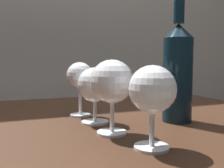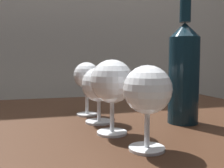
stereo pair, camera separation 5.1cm
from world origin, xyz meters
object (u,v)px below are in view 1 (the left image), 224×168
Objects in this scene: wine_glass_merlot at (95,86)px; wine_bottle at (178,70)px; wine_glass_chardonnay at (112,83)px; wine_glass_port at (152,92)px; wine_glass_amber at (80,77)px.

wine_glass_merlot is 0.21m from wine_bottle.
wine_glass_merlot is (-0.00, 0.10, -0.01)m from wine_glass_chardonnay.
wine_glass_port is 0.21m from wine_glass_merlot.
wine_bottle is (0.20, -0.06, 0.04)m from wine_glass_merlot.
wine_glass_merlot is at bearing 92.60° from wine_glass_chardonnay.
wine_glass_chardonnay is 1.13× the size of wine_glass_merlot.
wine_bottle is (0.19, 0.04, 0.02)m from wine_glass_chardonnay.
wine_glass_port is 0.44× the size of wine_bottle.
wine_bottle reaches higher than wine_glass_chardonnay.
wine_glass_merlot is at bearing -82.57° from wine_glass_amber.
wine_bottle reaches higher than wine_glass_port.
wine_glass_port is at bearing -137.02° from wine_bottle.
wine_bottle is at bearing -35.89° from wine_glass_amber.
wine_bottle is (0.21, -0.15, 0.02)m from wine_glass_amber.
wine_bottle is at bearing 12.57° from wine_glass_chardonnay.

